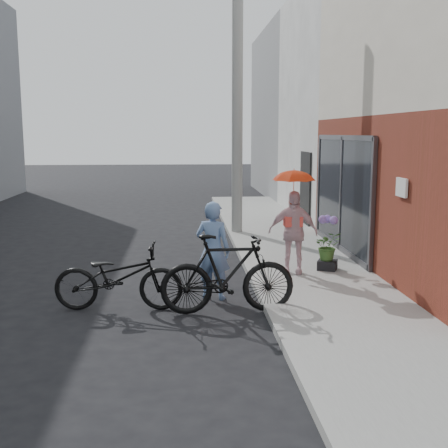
{
  "coord_description": "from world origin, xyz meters",
  "views": [
    {
      "loc": [
        -0.34,
        -8.46,
        2.68
      ],
      "look_at": [
        0.4,
        1.21,
        1.1
      ],
      "focal_mm": 45.0,
      "sensor_mm": 36.0,
      "label": 1
    }
  ],
  "objects": [
    {
      "name": "bike_left",
      "position": [
        -1.31,
        -0.08,
        0.51
      ],
      "size": [
        1.99,
        0.81,
        1.03
      ],
      "primitive_type": "imported",
      "rotation": [
        0.0,
        0.0,
        1.51
      ],
      "color": "black",
      "rests_on": "ground"
    },
    {
      "name": "parasol",
      "position": [
        1.69,
        1.52,
        1.97
      ],
      "size": [
        0.74,
        0.74,
        0.65
      ],
      "primitive_type": "imported",
      "color": "#F84E1D",
      "rests_on": "kimono_woman"
    },
    {
      "name": "plaster_building",
      "position": [
        7.2,
        9.0,
        3.5
      ],
      "size": [
        8.0,
        6.0,
        7.0
      ],
      "primitive_type": "cube",
      "color": "white",
      "rests_on": "ground"
    },
    {
      "name": "east_building_far",
      "position": [
        7.2,
        16.0,
        3.5
      ],
      "size": [
        8.0,
        8.0,
        7.0
      ],
      "primitive_type": "cube",
      "color": "gray",
      "rests_on": "ground"
    },
    {
      "name": "utility_pole",
      "position": [
        1.1,
        6.0,
        3.5
      ],
      "size": [
        0.28,
        0.28,
        7.0
      ],
      "primitive_type": "cylinder",
      "color": "#9E9E99",
      "rests_on": "ground"
    },
    {
      "name": "potted_plant",
      "position": [
        2.4,
        1.71,
        0.58
      ],
      "size": [
        0.5,
        0.43,
        0.55
      ],
      "primitive_type": "imported",
      "color": "#386126",
      "rests_on": "planter"
    },
    {
      "name": "bike_right",
      "position": [
        0.33,
        -0.36,
        0.6
      ],
      "size": [
        2.03,
        0.64,
        1.21
      ],
      "primitive_type": "imported",
      "rotation": [
        0.0,
        0.0,
        1.61
      ],
      "color": "black",
      "rests_on": "ground"
    },
    {
      "name": "ground",
      "position": [
        0.0,
        0.0,
        0.0
      ],
      "size": [
        80.0,
        80.0,
        0.0
      ],
      "primitive_type": "plane",
      "color": "black",
      "rests_on": "ground"
    },
    {
      "name": "planter",
      "position": [
        2.4,
        1.71,
        0.21
      ],
      "size": [
        0.45,
        0.45,
        0.18
      ],
      "primitive_type": "cube",
      "rotation": [
        0.0,
        0.0,
        -0.41
      ],
      "color": "black",
      "rests_on": "sidewalk"
    },
    {
      "name": "officer",
      "position": [
        0.16,
        0.41,
        0.8
      ],
      "size": [
        0.69,
        0.59,
        1.6
      ],
      "primitive_type": "imported",
      "rotation": [
        0.0,
        0.0,
        2.71
      ],
      "color": "#6888BA",
      "rests_on": "ground"
    },
    {
      "name": "curb",
      "position": [
        0.94,
        2.0,
        0.06
      ],
      "size": [
        0.12,
        24.0,
        0.12
      ],
      "primitive_type": "cube",
      "color": "#9E9E99",
      "rests_on": "ground"
    },
    {
      "name": "sidewalk",
      "position": [
        2.1,
        2.0,
        0.06
      ],
      "size": [
        2.2,
        24.0,
        0.12
      ],
      "primitive_type": "cube",
      "color": "gray",
      "rests_on": "ground"
    },
    {
      "name": "kimono_woman",
      "position": [
        1.69,
        1.52,
        0.88
      ],
      "size": [
        0.96,
        0.59,
        1.52
      ],
      "primitive_type": "imported",
      "rotation": [
        0.0,
        0.0,
        -0.26
      ],
      "color": "beige",
      "rests_on": "sidewalk"
    }
  ]
}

